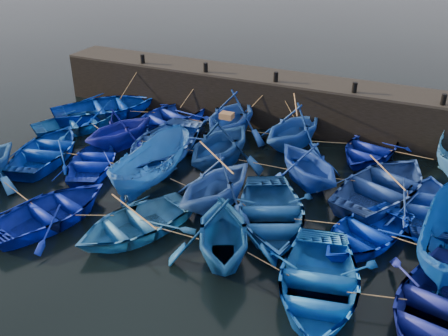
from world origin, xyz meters
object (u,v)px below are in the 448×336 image
at_px(boat_13, 47,149).
at_px(wooden_crate, 227,116).
at_px(boat_0, 106,107).
at_px(boat_8, 163,144).

distance_m(boat_13, wooden_crate, 8.68).
bearing_deg(boat_0, boat_8, -168.55).
bearing_deg(boat_13, boat_8, -165.50).
relative_size(boat_8, boat_13, 1.15).
bearing_deg(wooden_crate, boat_8, -178.82).
relative_size(boat_8, wooden_crate, 10.24).
xyz_separation_m(boat_8, wooden_crate, (3.30, 0.07, 1.97)).
bearing_deg(boat_8, boat_13, -154.69).
xyz_separation_m(boat_8, boat_13, (-4.71, -2.60, -0.08)).
bearing_deg(boat_0, wooden_crate, -158.34).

